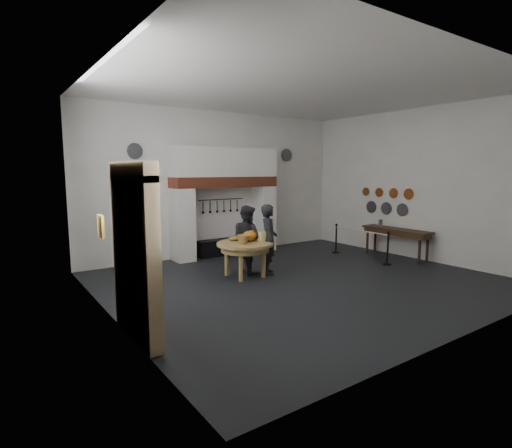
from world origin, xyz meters
TOP-DOWN VIEW (x-y plane):
  - floor at (0.00, 0.00)m, footprint 9.00×8.00m
  - ceiling at (0.00, 0.00)m, footprint 9.00×8.00m
  - wall_back at (0.00, 4.00)m, footprint 9.00×0.02m
  - wall_front at (0.00, -4.00)m, footprint 9.00×0.02m
  - wall_left at (-4.50, 0.00)m, footprint 0.02×8.00m
  - wall_right at (4.50, 0.00)m, footprint 0.02×8.00m
  - chimney_pier_left at (-1.48, 3.65)m, footprint 0.55×0.70m
  - chimney_pier_right at (1.48, 3.65)m, footprint 0.55×0.70m
  - hearth_brick_band at (0.00, 3.65)m, footprint 3.50×0.72m
  - chimney_hood at (0.00, 3.65)m, footprint 3.50×0.70m
  - iron_range at (0.00, 3.72)m, footprint 1.90×0.45m
  - utensil_rail at (0.00, 3.92)m, footprint 1.60×0.02m
  - door_recess at (-4.47, -1.00)m, footprint 0.04×1.10m
  - door_jamb_near at (-4.38, -1.70)m, footprint 0.22×0.30m
  - door_jamb_far at (-4.38, -0.30)m, footprint 0.22×0.30m
  - door_lintel at (-4.38, -1.00)m, footprint 0.22×1.70m
  - wall_plaque at (-4.45, 0.80)m, footprint 0.05×0.34m
  - work_table at (-0.95, 1.09)m, footprint 1.82×1.82m
  - pumpkin at (-0.75, 1.19)m, footprint 0.36×0.36m
  - cheese_block_big at (-0.45, 1.04)m, footprint 0.22×0.22m
  - cheese_block_small at (-0.47, 1.34)m, footprint 0.18×0.18m
  - wicker_basket at (-1.10, 0.94)m, footprint 0.41×0.41m
  - bread_loaf at (-1.05, 1.44)m, footprint 0.31×0.18m
  - visitor_near at (-0.29, 0.97)m, footprint 0.70×0.79m
  - visitor_far at (-0.69, 1.37)m, footprint 0.78×0.94m
  - side_table at (4.10, 0.32)m, footprint 0.55×2.20m
  - pewter_jug at (4.10, 0.92)m, footprint 0.12×0.12m
  - copper_pan_a at (4.46, 0.20)m, footprint 0.03×0.34m
  - copper_pan_b at (4.46, 0.75)m, footprint 0.03×0.32m
  - copper_pan_c at (4.46, 1.30)m, footprint 0.03×0.30m
  - copper_pan_d at (4.46, 1.85)m, footprint 0.03×0.28m
  - pewter_plate_left at (4.46, 0.40)m, footprint 0.03×0.40m
  - pewter_plate_mid at (4.46, 1.00)m, footprint 0.03×0.40m
  - pewter_plate_right at (4.46, 1.60)m, footprint 0.03×0.40m
  - pewter_plate_back_left at (-2.70, 3.96)m, footprint 0.44×0.03m
  - pewter_plate_back_right at (2.70, 3.96)m, footprint 0.44×0.03m
  - barrier_post_near at (3.10, -0.14)m, footprint 0.05×0.05m
  - barrier_post_far at (3.10, 1.86)m, footprint 0.05×0.05m
  - barrier_rope at (3.10, 0.86)m, footprint 0.04×2.00m

SIDE VIEW (x-z plane):
  - floor at x=0.00m, z-range -0.01..0.01m
  - iron_range at x=0.00m, z-range 0.00..0.50m
  - barrier_post_near at x=3.10m, z-range 0.00..0.90m
  - barrier_post_far at x=3.10m, z-range 0.00..0.90m
  - work_table at x=-0.95m, z-range 0.80..0.88m
  - barrier_rope at x=3.10m, z-range 0.83..0.87m
  - side_table at x=4.10m, z-range 0.84..0.90m
  - visitor_far at x=-0.69m, z-range 0.00..1.78m
  - visitor_near at x=-0.29m, z-range 0.00..1.81m
  - bread_loaf at x=-1.05m, z-range 0.87..1.01m
  - cheese_block_small at x=-0.47m, z-range 0.88..1.07m
  - wicker_basket at x=-1.10m, z-range 0.88..1.09m
  - cheese_block_big at x=-0.45m, z-range 0.88..1.11m
  - pewter_jug at x=4.10m, z-range 0.90..1.12m
  - pumpkin at x=-0.75m, z-range 0.88..1.18m
  - chimney_pier_left at x=-1.48m, z-range 0.00..2.15m
  - chimney_pier_right at x=1.48m, z-range 0.00..2.15m
  - door_recess at x=-4.47m, z-range 0.00..2.50m
  - door_jamb_near at x=-4.38m, z-range 0.00..2.60m
  - door_jamb_far at x=-4.38m, z-range 0.00..2.60m
  - pewter_plate_left at x=4.46m, z-range 1.25..1.65m
  - pewter_plate_mid at x=4.46m, z-range 1.25..1.65m
  - pewter_plate_right at x=4.46m, z-range 1.25..1.65m
  - wall_plaque at x=-4.45m, z-range 1.38..1.82m
  - utensil_rail at x=0.00m, z-range 1.74..1.76m
  - copper_pan_b at x=4.46m, z-range 1.79..2.11m
  - copper_pan_d at x=4.46m, z-range 1.81..2.09m
  - copper_pan_a at x=4.46m, z-range 1.78..2.12m
  - copper_pan_c at x=4.46m, z-range 1.80..2.10m
  - wall_back at x=0.00m, z-range 0.00..4.50m
  - wall_front at x=0.00m, z-range 0.00..4.50m
  - wall_left at x=-4.50m, z-range 0.00..4.50m
  - wall_right at x=4.50m, z-range 0.00..4.50m
  - hearth_brick_band at x=0.00m, z-range 2.15..2.47m
  - door_lintel at x=-4.38m, z-range 2.50..2.80m
  - chimney_hood at x=0.00m, z-range 2.47..3.37m
  - pewter_plate_back_left at x=-2.70m, z-range 2.98..3.42m
  - pewter_plate_back_right at x=2.70m, z-range 2.98..3.42m
  - ceiling at x=0.00m, z-range 4.49..4.51m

